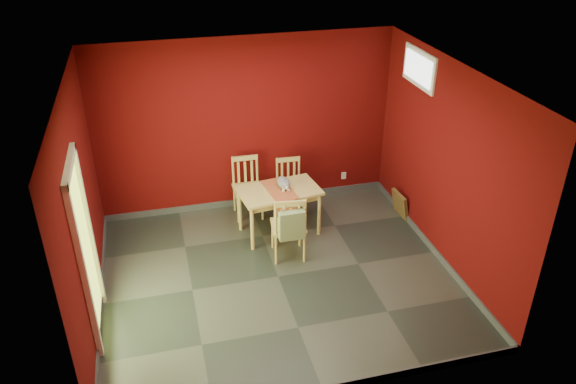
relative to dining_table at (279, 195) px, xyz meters
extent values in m
plane|color=#2D342D|center=(-0.27, -1.05, -0.62)|extent=(4.50, 4.50, 0.00)
plane|color=#520808|center=(-0.27, 0.95, 0.73)|extent=(4.50, 0.00, 4.50)
plane|color=#520808|center=(-0.27, -3.05, 0.73)|extent=(4.50, 0.00, 4.50)
plane|color=#520808|center=(-2.52, -1.05, 0.73)|extent=(0.00, 4.00, 4.00)
plane|color=#520808|center=(1.98, -1.05, 0.73)|extent=(0.00, 4.00, 4.00)
plane|color=white|center=(-0.27, -1.05, 2.08)|extent=(4.50, 4.50, 0.00)
cube|color=#3F4244|center=(-0.27, 0.94, -0.57)|extent=(4.50, 0.02, 0.10)
cube|color=#3F4244|center=(-2.51, -1.05, -0.57)|extent=(0.03, 4.00, 0.10)
cube|color=#3F4244|center=(1.96, -1.05, -0.57)|extent=(0.03, 4.00, 0.10)
cube|color=#B7D838|center=(-2.51, -1.45, 0.40)|extent=(0.02, 0.85, 2.05)
cube|color=white|center=(-2.49, -1.91, 0.44)|extent=(0.06, 0.08, 2.13)
cube|color=white|center=(-2.49, -0.98, 0.44)|extent=(0.06, 0.08, 2.13)
cube|color=white|center=(-2.49, -1.45, 1.47)|extent=(0.06, 1.01, 0.08)
cube|color=white|center=(1.96, -0.05, 1.73)|extent=(0.03, 0.90, 0.50)
cube|color=white|center=(1.94, -0.05, 1.73)|extent=(0.02, 0.76, 0.36)
cube|color=silver|center=(1.33, 0.94, -0.32)|extent=(0.08, 0.02, 0.12)
cube|color=tan|center=(0.00, 0.00, 0.07)|extent=(1.22, 0.81, 0.04)
cube|color=tan|center=(0.00, 0.00, 0.00)|extent=(1.09, 0.69, 0.09)
cylinder|color=tan|center=(-0.47, -0.34, -0.29)|extent=(0.05, 0.05, 0.67)
cylinder|color=tan|center=(-0.55, 0.20, -0.29)|extent=(0.05, 0.05, 0.67)
cylinder|color=tan|center=(0.55, -0.20, -0.29)|extent=(0.05, 0.05, 0.67)
cylinder|color=tan|center=(0.47, 0.34, -0.29)|extent=(0.05, 0.05, 0.67)
cube|color=#AD512C|center=(0.00, 0.00, 0.09)|extent=(0.43, 0.73, 0.01)
cube|color=#AD512C|center=(0.00, -0.35, -0.09)|extent=(0.34, 0.05, 0.35)
cube|color=tan|center=(-0.35, 0.60, -0.18)|extent=(0.44, 0.44, 0.04)
cylinder|color=tan|center=(-0.54, 0.42, -0.41)|extent=(0.04, 0.04, 0.42)
cylinder|color=tan|center=(-0.53, 0.79, -0.41)|extent=(0.04, 0.04, 0.42)
cylinder|color=tan|center=(-0.17, 0.41, -0.41)|extent=(0.04, 0.04, 0.42)
cylinder|color=tan|center=(-0.16, 0.78, -0.41)|extent=(0.04, 0.04, 0.42)
cylinder|color=tan|center=(-0.53, 0.79, 0.07)|extent=(0.04, 0.04, 0.47)
cylinder|color=tan|center=(-0.16, 0.78, 0.07)|extent=(0.04, 0.04, 0.47)
cube|color=tan|center=(-0.35, 0.79, 0.27)|extent=(0.39, 0.04, 0.07)
cube|color=tan|center=(-0.45, 0.79, 0.03)|extent=(0.04, 0.02, 0.36)
cube|color=tan|center=(-0.35, 0.79, 0.03)|extent=(0.04, 0.02, 0.36)
cube|color=tan|center=(-0.24, 0.79, 0.03)|extent=(0.04, 0.02, 0.36)
cube|color=tan|center=(0.30, 0.52, -0.21)|extent=(0.43, 0.43, 0.04)
cylinder|color=tan|center=(0.12, 0.36, -0.43)|extent=(0.03, 0.03, 0.40)
cylinder|color=tan|center=(0.14, 0.71, -0.43)|extent=(0.03, 0.03, 0.40)
cylinder|color=tan|center=(0.47, 0.34, -0.43)|extent=(0.03, 0.03, 0.40)
cylinder|color=tan|center=(0.48, 0.69, -0.43)|extent=(0.03, 0.03, 0.40)
cylinder|color=tan|center=(0.14, 0.71, 0.03)|extent=(0.03, 0.03, 0.43)
cylinder|color=tan|center=(0.48, 0.69, 0.03)|extent=(0.03, 0.03, 0.43)
cube|color=tan|center=(0.31, 0.70, 0.21)|extent=(0.37, 0.05, 0.07)
cube|color=tan|center=(0.21, 0.70, -0.01)|extent=(0.03, 0.02, 0.34)
cube|color=tan|center=(0.31, 0.70, -0.01)|extent=(0.03, 0.02, 0.34)
cube|color=tan|center=(0.41, 0.69, -0.01)|extent=(0.03, 0.02, 0.34)
cube|color=tan|center=(-0.02, -0.59, -0.16)|extent=(0.50, 0.50, 0.04)
cylinder|color=tan|center=(0.20, -0.42, -0.40)|extent=(0.04, 0.04, 0.44)
cylinder|color=tan|center=(0.15, -0.80, -0.40)|extent=(0.04, 0.04, 0.44)
cylinder|color=tan|center=(-0.19, -0.38, -0.40)|extent=(0.04, 0.04, 0.44)
cylinder|color=tan|center=(-0.23, -0.76, -0.40)|extent=(0.04, 0.04, 0.44)
cylinder|color=tan|center=(0.15, -0.80, 0.10)|extent=(0.04, 0.04, 0.48)
cylinder|color=tan|center=(-0.23, -0.76, 0.10)|extent=(0.04, 0.04, 0.48)
cube|color=tan|center=(-0.04, -0.78, 0.30)|extent=(0.41, 0.08, 0.08)
cube|color=tan|center=(0.07, -0.79, 0.06)|extent=(0.04, 0.03, 0.38)
cube|color=tan|center=(-0.04, -0.78, 0.06)|extent=(0.04, 0.03, 0.38)
cube|color=tan|center=(-0.14, -0.77, 0.06)|extent=(0.04, 0.03, 0.38)
cube|color=#7B935E|center=(-0.04, -0.86, 0.02)|extent=(0.34, 0.11, 0.41)
cylinder|color=#7B935E|center=(-0.13, -0.80, 0.28)|extent=(0.02, 0.17, 0.02)
cylinder|color=#7B935E|center=(0.06, -0.80, 0.28)|extent=(0.02, 0.17, 0.02)
cube|color=brown|center=(1.92, -0.01, -0.42)|extent=(0.16, 0.41, 0.40)
cube|color=black|center=(1.91, -0.01, -0.42)|extent=(0.11, 0.28, 0.28)
camera|label=1|loc=(-1.63, -6.83, 3.93)|focal=35.00mm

